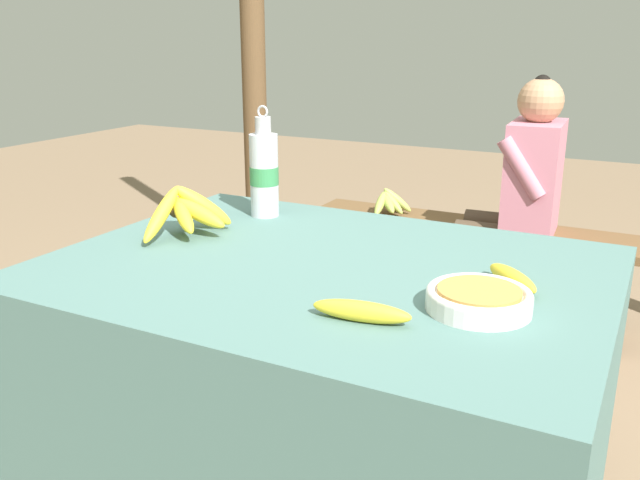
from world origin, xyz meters
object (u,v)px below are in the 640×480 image
banana_bunch_green (390,201)px  support_post_near (252,18)px  loose_banana_front (361,311)px  serving_bowl (479,298)px  banana_bunch_ripe (189,210)px  water_bottle (264,173)px  loose_banana_side (512,278)px  seated_vendor (520,188)px  wooden_bench (466,241)px

banana_bunch_green → support_post_near: support_post_near is taller
support_post_near → loose_banana_front: bearing=-52.8°
serving_bowl → loose_banana_front: size_ratio=1.05×
banana_bunch_ripe → water_bottle: (0.08, 0.26, 0.06)m
serving_bowl → loose_banana_side: size_ratio=1.42×
loose_banana_front → seated_vendor: (-0.05, 1.74, -0.12)m
loose_banana_front → wooden_bench: size_ratio=0.14×
water_bottle → seated_vendor: (0.51, 1.17, -0.23)m
loose_banana_side → seated_vendor: bearing=100.6°
wooden_bench → banana_bunch_green: (-0.37, 0.00, 0.14)m
banana_bunch_ripe → loose_banana_side: bearing=0.1°
water_bottle → loose_banana_side: bearing=-18.3°
seated_vendor → banana_bunch_ripe: bearing=64.6°
banana_bunch_ripe → loose_banana_side: banana_bunch_ripe is taller
seated_vendor → banana_bunch_green: seated_vendor is taller
water_bottle → loose_banana_side: size_ratio=2.23×
loose_banana_front → banana_bunch_green: 1.90m
wooden_bench → support_post_near: support_post_near is taller
water_bottle → support_post_near: (-0.94, 1.41, 0.45)m
banana_bunch_ripe → serving_bowl: size_ratio=1.54×
support_post_near → seated_vendor: bearing=-9.4°
loose_banana_side → seated_vendor: size_ratio=0.13×
banana_bunch_green → seated_vendor: bearing=-3.4°
loose_banana_side → wooden_bench: bearing=108.4°
water_bottle → banana_bunch_green: 1.26m
loose_banana_front → wooden_bench: (-0.27, 1.77, -0.39)m
support_post_near → banana_bunch_ripe: bearing=-62.7°
serving_bowl → banana_bunch_green: size_ratio=0.74×
seated_vendor → banana_bunch_green: (-0.59, 0.04, -0.13)m
wooden_bench → seated_vendor: size_ratio=1.31×
water_bottle → loose_banana_front: (0.56, -0.57, -0.11)m
water_bottle → wooden_bench: size_ratio=0.22×
water_bottle → loose_banana_front: size_ratio=1.64×
water_bottle → loose_banana_front: 0.81m
serving_bowl → banana_bunch_green: 1.84m
banana_bunch_ripe → water_bottle: 0.28m
banana_bunch_green → banana_bunch_ripe: bearing=-89.8°
loose_banana_front → banana_bunch_green: (-0.64, 1.77, -0.25)m
loose_banana_side → seated_vendor: (-0.27, 1.43, -0.12)m
loose_banana_side → support_post_near: 2.45m
wooden_bench → seated_vendor: bearing=-9.0°
loose_banana_side → support_post_near: size_ratio=0.05×
water_bottle → wooden_bench: (0.29, 1.21, -0.50)m
banana_bunch_ripe → loose_banana_side: (0.85, 0.00, -0.05)m
banana_bunch_ripe → seated_vendor: bearing=67.8°
serving_bowl → seated_vendor: bearing=98.5°
loose_banana_front → loose_banana_side: 0.37m
serving_bowl → wooden_bench: bearing=105.7°
water_bottle → banana_bunch_green: water_bottle is taller
seated_vendor → support_post_near: bearing=-12.6°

